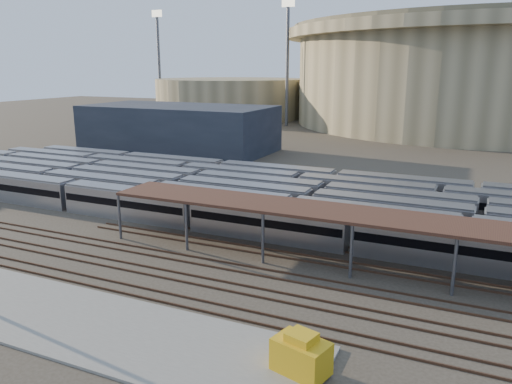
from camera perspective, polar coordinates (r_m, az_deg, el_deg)
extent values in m
plane|color=#383026|center=(51.85, -9.18, -6.91)|extent=(420.00, 420.00, 0.00)
cube|color=gray|center=(44.75, -25.61, -11.58)|extent=(50.00, 9.00, 0.20)
cube|color=silver|center=(59.02, -7.15, -2.37)|extent=(112.00, 2.90, 3.60)
cube|color=silver|center=(58.16, 4.04, -2.54)|extent=(112.00, 2.90, 3.60)
cube|color=silver|center=(61.62, 6.42, -1.63)|extent=(112.00, 2.90, 3.60)
cube|color=silver|center=(72.81, -6.54, 0.83)|extent=(112.00, 2.90, 3.60)
cube|color=silver|center=(70.78, 4.88, 0.48)|extent=(112.00, 2.90, 3.60)
cube|color=silver|center=(73.46, 9.13, 0.86)|extent=(112.00, 2.90, 3.60)
cylinder|color=#505054|center=(56.63, -15.34, -2.75)|extent=(0.30, 0.30, 5.00)
cylinder|color=#505054|center=(60.69, -12.12, -1.43)|extent=(0.30, 0.30, 5.00)
cylinder|color=#505054|center=(51.74, -7.97, -3.97)|extent=(0.30, 0.30, 5.00)
cylinder|color=#505054|center=(56.16, -5.04, -2.42)|extent=(0.30, 0.30, 5.00)
cylinder|color=#505054|center=(47.91, 0.79, -5.32)|extent=(0.30, 0.30, 5.00)
cylinder|color=#505054|center=(52.65, 3.14, -3.53)|extent=(0.30, 0.30, 5.00)
cylinder|color=#505054|center=(45.39, 10.82, -6.72)|extent=(0.30, 0.30, 5.00)
cylinder|color=#505054|center=(50.36, 12.30, -4.68)|extent=(0.30, 0.30, 5.00)
cylinder|color=#505054|center=(44.40, 21.72, -7.99)|extent=(0.30, 0.30, 5.00)
cylinder|color=#505054|center=(49.48, 22.07, -5.76)|extent=(0.30, 0.30, 5.00)
cube|color=#3D2218|center=(46.37, 16.93, -3.18)|extent=(60.00, 6.00, 0.30)
cube|color=#4C3323|center=(50.48, -10.28, -7.44)|extent=(170.00, 0.12, 0.18)
cube|color=#4C3323|center=(51.62, -9.34, -6.90)|extent=(170.00, 0.12, 0.18)
cube|color=#4C3323|center=(47.51, -13.03, -9.00)|extent=(170.00, 0.12, 0.18)
cube|color=#4C3323|center=(48.60, -11.96, -8.40)|extent=(170.00, 0.12, 0.18)
cube|color=#4C3323|center=(44.70, -16.17, -10.73)|extent=(170.00, 0.12, 0.18)
cube|color=#4C3323|center=(45.73, -14.94, -10.06)|extent=(170.00, 0.12, 0.18)
cylinder|color=tan|center=(180.18, 24.16, 11.54)|extent=(116.00, 116.00, 28.00)
cylinder|color=tan|center=(180.46, 24.68, 16.44)|extent=(124.00, 124.00, 3.00)
cylinder|color=brown|center=(180.62, 24.75, 17.15)|extent=(120.00, 120.00, 1.50)
cylinder|color=tan|center=(191.49, -2.84, 10.71)|extent=(56.00, 56.00, 14.00)
cube|color=#1E232D|center=(114.42, -8.84, 7.24)|extent=(42.00, 20.00, 10.00)
cylinder|color=#505054|center=(160.63, 3.60, 13.97)|extent=(1.00, 1.00, 36.00)
cube|color=#FFF2CC|center=(161.71, 3.71, 20.79)|extent=(4.00, 0.60, 2.40)
cylinder|color=#505054|center=(195.49, -10.99, 13.78)|extent=(1.00, 1.00, 36.00)
cube|color=#FFF2CC|center=(196.38, -11.27, 19.38)|extent=(4.00, 0.60, 2.40)
cylinder|color=#505054|center=(203.54, 14.23, 13.62)|extent=(1.00, 1.00, 36.00)
cube|color=#FFF2CC|center=(204.39, 14.57, 19.00)|extent=(4.00, 0.60, 2.40)
cube|color=gold|center=(32.24, 5.17, -18.20)|extent=(3.81, 2.93, 2.11)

